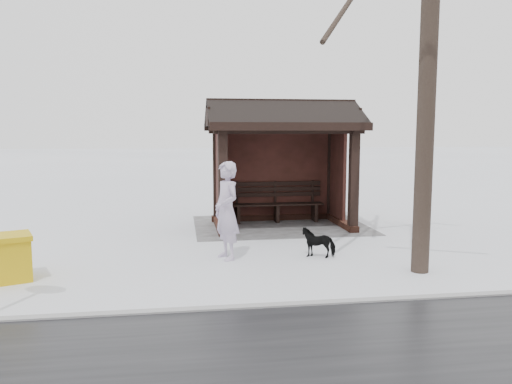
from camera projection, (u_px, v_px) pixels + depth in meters
ground at (281, 227)px, 12.21m from camera, size 120.00×120.00×0.00m
kerb at (361, 302)px, 6.81m from camera, size 120.00×0.15×0.06m
trampled_patch at (280, 225)px, 12.41m from camera, size 4.20×3.20×0.02m
bus_shelter at (281, 138)px, 12.11m from camera, size 3.60×2.40×3.09m
pedestrian at (227, 211)px, 9.05m from camera, size 0.64×0.76×1.79m
dog at (319, 242)px, 9.30m from camera, size 0.70×0.50×0.54m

